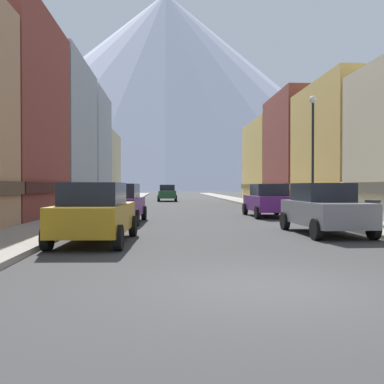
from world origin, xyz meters
The scene contains 19 objects.
ground_plane centered at (0.00, 0.00, 0.00)m, with size 400.00×400.00×0.00m, color #383838.
sidewalk_left centered at (-6.25, 35.00, 0.07)m, with size 2.50×100.00×0.15m, color gray.
sidewalk_right centered at (6.25, 35.00, 0.07)m, with size 2.50×100.00×0.15m, color gray.
storefront_left_2 centered at (-12.12, 25.37, 5.16)m, with size 9.53×10.28×10.66m.
storefront_left_3 centered at (-11.66, 35.64, 5.09)m, with size 8.62×9.24×10.53m.
storefront_left_4 centered at (-11.66, 45.08, 3.77)m, with size 8.62×9.46×7.82m.
storefront_right_2 centered at (10.55, 20.44, 3.95)m, with size 6.40×9.38×8.20m.
storefront_right_3 centered at (11.68, 30.14, 4.56)m, with size 8.66×8.99×9.44m.
storefront_right_4 centered at (11.94, 40.30, 4.15)m, with size 9.17×11.07×8.61m.
car_left_0 centered at (-3.80, 5.95, 0.90)m, with size 2.22×4.47×1.78m.
car_left_1 centered at (-3.80, 13.02, 0.90)m, with size 2.25×4.48×1.78m.
car_right_0 centered at (3.80, 7.90, 0.90)m, with size 2.16×4.45×1.78m.
car_right_1 centered at (3.80, 16.46, 0.90)m, with size 2.10×4.42×1.78m.
car_driving_0 centered at (-1.60, 40.90, 0.90)m, with size 2.06×4.40×1.78m.
trash_bin_right centered at (6.35, 9.59, 0.64)m, with size 0.59×0.59×0.98m.
pedestrian_0 centered at (6.25, 12.41, 0.93)m, with size 0.36×0.36×1.70m.
pedestrian_1 centered at (6.25, 24.80, 0.90)m, with size 0.36×0.36×1.63m.
streetlamp_right centered at (5.35, 13.72, 3.99)m, with size 0.36×0.36×5.86m.
mountain_backdrop centered at (-1.99, 260.00, 58.59)m, with size 260.41×260.41×117.18m, color silver.
Camera 1 is at (-1.70, -7.21, 1.69)m, focal length 41.37 mm.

